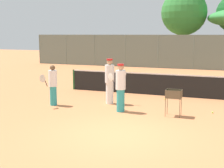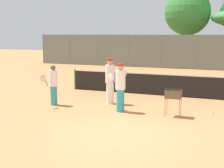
{
  "view_description": "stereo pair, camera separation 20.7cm",
  "coord_description": "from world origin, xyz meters",
  "px_view_note": "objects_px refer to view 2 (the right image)",
  "views": [
    {
      "loc": [
        2.99,
        -8.38,
        2.95
      ],
      "look_at": [
        -1.35,
        2.92,
        1.0
      ],
      "focal_mm": 50.0,
      "sensor_mm": 36.0,
      "label": 1
    },
    {
      "loc": [
        3.18,
        -8.31,
        2.95
      ],
      "look_at": [
        -1.35,
        2.92,
        1.0
      ],
      "focal_mm": 50.0,
      "sensor_mm": 36.0,
      "label": 2
    }
  ],
  "objects_px": {
    "player_white_outfit": "(110,81)",
    "player_yellow_shirt": "(53,85)",
    "tennis_net": "(164,84)",
    "parked_car": "(203,58)",
    "player_red_cap": "(120,87)",
    "ball_cart": "(173,96)"
  },
  "relations": [
    {
      "from": "tennis_net",
      "to": "ball_cart",
      "type": "relative_size",
      "value": 10.05
    },
    {
      "from": "tennis_net",
      "to": "player_white_outfit",
      "type": "height_order",
      "value": "player_white_outfit"
    },
    {
      "from": "player_red_cap",
      "to": "tennis_net",
      "type": "bearing_deg",
      "value": -77.17
    },
    {
      "from": "player_red_cap",
      "to": "parked_car",
      "type": "bearing_deg",
      "value": -66.37
    },
    {
      "from": "tennis_net",
      "to": "parked_car",
      "type": "xyz_separation_m",
      "value": [
        0.09,
        16.96,
        0.1
      ]
    },
    {
      "from": "player_red_cap",
      "to": "player_yellow_shirt",
      "type": "relative_size",
      "value": 1.09
    },
    {
      "from": "player_white_outfit",
      "to": "player_yellow_shirt",
      "type": "bearing_deg",
      "value": -162.85
    },
    {
      "from": "player_red_cap",
      "to": "parked_car",
      "type": "xyz_separation_m",
      "value": [
        0.98,
        20.65,
        -0.29
      ]
    },
    {
      "from": "player_red_cap",
      "to": "player_yellow_shirt",
      "type": "xyz_separation_m",
      "value": [
        -2.98,
        0.01,
        -0.09
      ]
    },
    {
      "from": "player_red_cap",
      "to": "ball_cart",
      "type": "distance_m",
      "value": 2.02
    },
    {
      "from": "ball_cart",
      "to": "tennis_net",
      "type": "bearing_deg",
      "value": 107.1
    },
    {
      "from": "tennis_net",
      "to": "parked_car",
      "type": "bearing_deg",
      "value": 89.7
    },
    {
      "from": "tennis_net",
      "to": "ball_cart",
      "type": "bearing_deg",
      "value": -72.9
    },
    {
      "from": "tennis_net",
      "to": "ball_cart",
      "type": "distance_m",
      "value": 3.81
    },
    {
      "from": "player_white_outfit",
      "to": "tennis_net",
      "type": "bearing_deg",
      "value": 43.88
    },
    {
      "from": "ball_cart",
      "to": "parked_car",
      "type": "relative_size",
      "value": 0.23
    },
    {
      "from": "player_white_outfit",
      "to": "ball_cart",
      "type": "relative_size",
      "value": 1.97
    },
    {
      "from": "tennis_net",
      "to": "player_red_cap",
      "type": "bearing_deg",
      "value": -103.52
    },
    {
      "from": "player_yellow_shirt",
      "to": "ball_cart",
      "type": "distance_m",
      "value": 4.99
    },
    {
      "from": "player_yellow_shirt",
      "to": "parked_car",
      "type": "xyz_separation_m",
      "value": [
        3.95,
        20.64,
        -0.21
      ]
    },
    {
      "from": "player_red_cap",
      "to": "parked_car",
      "type": "height_order",
      "value": "player_red_cap"
    },
    {
      "from": "player_white_outfit",
      "to": "player_red_cap",
      "type": "bearing_deg",
      "value": -63.76
    }
  ]
}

